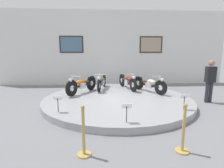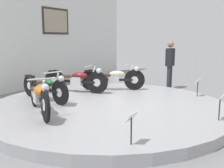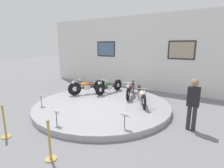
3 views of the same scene
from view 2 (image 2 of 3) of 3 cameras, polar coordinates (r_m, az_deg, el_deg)
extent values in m
plane|color=slate|center=(6.51, -0.80, -6.00)|extent=(60.00, 60.00, 0.00)
cylinder|color=#99999E|center=(6.48, -0.80, -5.11)|extent=(5.82, 5.82, 0.21)
cube|color=#2D2823|center=(10.62, -12.11, 13.22)|extent=(1.40, 0.02, 1.00)
cube|color=tan|center=(10.61, -12.10, 13.22)|extent=(1.24, 0.02, 0.84)
cylinder|color=black|center=(5.13, -14.33, -4.42)|extent=(0.41, 0.59, 0.67)
cylinder|color=silver|center=(5.13, -14.33, -4.42)|extent=(0.18, 0.23, 0.24)
cylinder|color=black|center=(6.42, -16.70, -1.64)|extent=(0.41, 0.59, 0.67)
cylinder|color=silver|center=(6.42, -16.70, -1.64)|extent=(0.18, 0.23, 0.24)
cube|color=black|center=(5.77, -15.65, -2.87)|extent=(0.73, 1.08, 0.07)
cube|color=silver|center=(5.73, -15.59, -2.76)|extent=(0.34, 0.38, 0.24)
ellipsoid|color=#D16619|center=(5.60, -15.49, -1.37)|extent=(0.44, 0.52, 0.20)
cube|color=#472D1E|center=(5.96, -16.09, -1.12)|extent=(0.34, 0.38, 0.07)
cube|color=black|center=(6.38, -16.83, 0.88)|extent=(0.28, 0.36, 0.06)
cylinder|color=silver|center=(5.22, -14.75, -1.92)|extent=(0.17, 0.23, 0.54)
cylinder|color=silver|center=(5.28, -15.09, 1.07)|extent=(0.47, 0.32, 0.03)
sphere|color=silver|center=(5.00, -14.36, -0.80)|extent=(0.15, 0.15, 0.15)
cylinder|color=black|center=(6.35, -11.24, -1.85)|extent=(0.17, 0.61, 0.61)
cylinder|color=silver|center=(6.35, -11.24, -1.85)|extent=(0.10, 0.22, 0.21)
cylinder|color=black|center=(7.46, -17.37, -0.35)|extent=(0.17, 0.61, 0.61)
cylinder|color=silver|center=(7.46, -17.37, -0.35)|extent=(0.10, 0.22, 0.21)
cube|color=black|center=(6.89, -14.55, -1.04)|extent=(0.30, 1.23, 0.07)
cube|color=silver|center=(6.86, -14.38, -0.92)|extent=(0.26, 0.35, 0.24)
ellipsoid|color=#1E562D|center=(6.75, -13.98, 0.31)|extent=(0.31, 0.51, 0.20)
cube|color=#472D1E|center=(7.05, -15.57, 0.32)|extent=(0.26, 0.35, 0.07)
cube|color=black|center=(7.42, -17.47, 1.61)|extent=(0.17, 0.37, 0.06)
cylinder|color=silver|center=(6.43, -12.08, 0.09)|extent=(0.09, 0.25, 0.54)
cylinder|color=silver|center=(6.48, -12.72, 2.47)|extent=(0.54, 0.13, 0.03)
sphere|color=silver|center=(6.24, -11.02, 1.13)|extent=(0.15, 0.15, 0.15)
cylinder|color=black|center=(7.53, -3.29, 0.32)|extent=(0.22, 0.63, 0.64)
cylinder|color=silver|center=(7.53, -3.29, 0.32)|extent=(0.12, 0.23, 0.22)
cylinder|color=black|center=(8.08, -12.35, 0.77)|extent=(0.22, 0.63, 0.64)
cylinder|color=silver|center=(8.08, -12.35, 0.77)|extent=(0.12, 0.23, 0.22)
cube|color=black|center=(7.78, -7.98, 0.56)|extent=(0.40, 1.22, 0.07)
cube|color=silver|center=(7.76, -7.71, 0.69)|extent=(0.28, 0.36, 0.24)
ellipsoid|color=maroon|center=(7.70, -7.06, 1.83)|extent=(0.34, 0.52, 0.20)
cube|color=#472D1E|center=(7.85, -9.47, 1.64)|extent=(0.28, 0.36, 0.07)
cube|color=black|center=(8.04, -12.42, 2.69)|extent=(0.19, 0.37, 0.06)
cylinder|color=silver|center=(7.55, -4.37, 1.87)|extent=(0.11, 0.25, 0.54)
cylinder|color=silver|center=(7.56, -5.16, 3.86)|extent=(0.53, 0.17, 0.03)
sphere|color=silver|center=(7.46, -2.88, 2.88)|extent=(0.15, 0.15, 0.15)
cylinder|color=black|center=(8.06, 4.90, 0.92)|extent=(0.37, 0.57, 0.63)
cylinder|color=silver|center=(8.06, 4.90, 0.92)|extent=(0.17, 0.22, 0.22)
cylinder|color=black|center=(8.08, -4.69, 0.94)|extent=(0.37, 0.57, 0.63)
cylinder|color=silver|center=(8.08, -4.69, 0.94)|extent=(0.17, 0.22, 0.22)
cube|color=black|center=(8.04, 0.10, 0.93)|extent=(0.70, 1.10, 0.07)
cube|color=silver|center=(8.04, 0.39, 1.07)|extent=(0.34, 0.38, 0.24)
ellipsoid|color=beige|center=(8.02, 1.10, 2.20)|extent=(0.44, 0.52, 0.20)
cube|color=#472D1E|center=(8.03, -1.47, 1.92)|extent=(0.34, 0.38, 0.07)
cube|color=black|center=(8.04, -4.72, 2.83)|extent=(0.27, 0.36, 0.06)
cylinder|color=silver|center=(8.03, 3.86, 2.33)|extent=(0.17, 0.24, 0.54)
cylinder|color=silver|center=(7.99, 3.11, 4.18)|extent=(0.48, 0.31, 0.03)
sphere|color=silver|center=(8.02, 5.37, 3.31)|extent=(0.15, 0.15, 0.15)
cylinder|color=#333338|center=(3.98, 4.21, -10.22)|extent=(0.02, 0.02, 0.42)
cube|color=white|center=(3.91, 4.26, -7.12)|extent=(0.26, 0.11, 0.15)
cylinder|color=#333338|center=(5.51, 22.33, -5.23)|extent=(0.02, 0.02, 0.42)
cube|color=white|center=(5.45, 22.49, -2.94)|extent=(0.26, 0.11, 0.15)
cylinder|color=#333338|center=(7.55, 18.11, -1.00)|extent=(0.02, 0.02, 0.42)
cube|color=white|center=(7.51, 18.20, 0.69)|extent=(0.26, 0.11, 0.15)
cylinder|color=#2D2D38|center=(9.46, 12.22, 1.36)|extent=(0.13, 0.13, 0.82)
cylinder|color=#2D2D38|center=(9.61, 12.54, 1.48)|extent=(0.13, 0.13, 0.82)
cube|color=black|center=(9.45, 12.55, 5.73)|extent=(0.36, 0.22, 0.62)
sphere|color=#9E7051|center=(9.43, 12.65, 8.45)|extent=(0.22, 0.22, 0.22)
camera|label=1|loc=(5.76, 68.84, 5.80)|focal=28.00mm
camera|label=3|loc=(9.86, 48.61, 11.95)|focal=28.00mm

